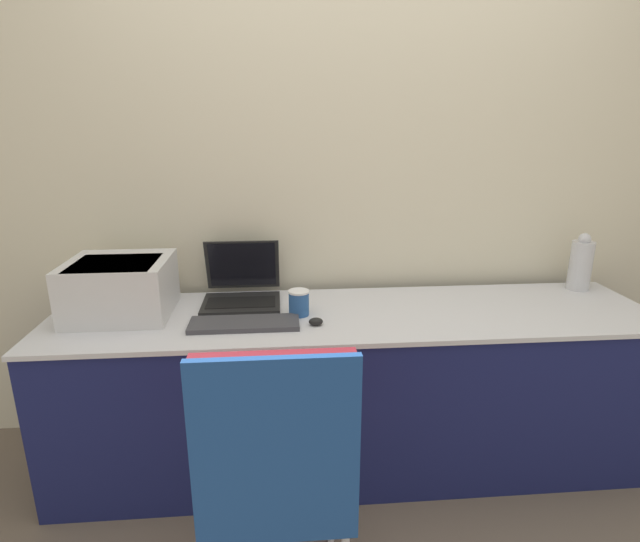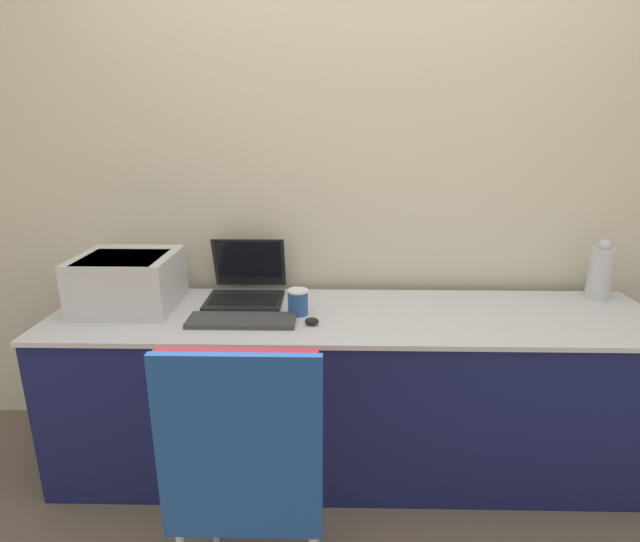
% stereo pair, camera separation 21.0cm
% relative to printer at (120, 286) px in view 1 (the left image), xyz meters
% --- Properties ---
extents(ground_plane, '(14.00, 14.00, 0.00)m').
position_rel_printer_xyz_m(ground_plane, '(0.99, -0.37, -0.86)').
color(ground_plane, '#6B5B4C').
extents(wall_back, '(8.00, 0.05, 2.60)m').
position_rel_printer_xyz_m(wall_back, '(0.99, 0.34, 0.44)').
color(wall_back, beige).
rests_on(wall_back, ground_plane).
extents(table, '(2.58, 0.64, 0.73)m').
position_rel_printer_xyz_m(table, '(0.99, -0.06, -0.49)').
color(table, '#191E51').
rests_on(table, ground_plane).
extents(printer, '(0.41, 0.38, 0.24)m').
position_rel_printer_xyz_m(printer, '(0.00, 0.00, 0.00)').
color(printer, silver).
rests_on(printer, table).
extents(laptop_left, '(0.34, 0.34, 0.26)m').
position_rel_printer_xyz_m(laptop_left, '(0.49, 0.12, -0.07)').
color(laptop_left, black).
rests_on(laptop_left, table).
extents(external_keyboard, '(0.44, 0.15, 0.02)m').
position_rel_printer_xyz_m(external_keyboard, '(0.52, -0.17, -0.12)').
color(external_keyboard, '#3D3D42').
rests_on(external_keyboard, table).
extents(coffee_cup, '(0.09, 0.09, 0.11)m').
position_rel_printer_xyz_m(coffee_cup, '(0.75, -0.07, -0.07)').
color(coffee_cup, '#285699').
rests_on(coffee_cup, table).
extents(mouse, '(0.06, 0.04, 0.03)m').
position_rel_printer_xyz_m(mouse, '(0.81, -0.19, -0.11)').
color(mouse, black).
rests_on(mouse, table).
extents(metal_pitcher, '(0.10, 0.10, 0.28)m').
position_rel_printer_xyz_m(metal_pitcher, '(2.12, 0.16, -0.00)').
color(metal_pitcher, silver).
rests_on(metal_pitcher, table).
extents(chair, '(0.43, 0.43, 0.97)m').
position_rel_printer_xyz_m(chair, '(0.65, -0.86, -0.26)').
color(chair, maroon).
rests_on(chair, ground_plane).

